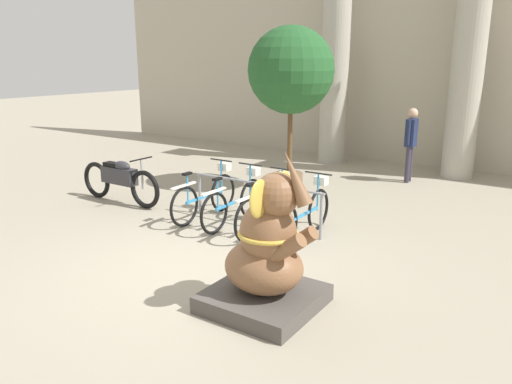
{
  "coord_description": "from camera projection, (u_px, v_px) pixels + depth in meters",
  "views": [
    {
      "loc": [
        4.14,
        -4.78,
        2.79
      ],
      "look_at": [
        0.47,
        0.71,
        1.0
      ],
      "focal_mm": 35.0,
      "sensor_mm": 36.0,
      "label": 1
    }
  ],
  "objects": [
    {
      "name": "ground_plane",
      "position": [
        199.0,
        269.0,
        6.79
      ],
      "size": [
        60.0,
        60.0,
        0.0
      ],
      "primitive_type": "plane",
      "color": "#9E937F"
    },
    {
      "name": "building_facade",
      "position": [
        411.0,
        49.0,
        12.9
      ],
      "size": [
        20.0,
        0.2,
        6.0
      ],
      "color": "#B2A893",
      "rests_on": "ground_plane"
    },
    {
      "name": "column_left",
      "position": [
        335.0,
        64.0,
        13.09
      ],
      "size": [
        0.9,
        0.9,
        5.16
      ],
      "color": "#ADA899",
      "rests_on": "ground_plane"
    },
    {
      "name": "column_right",
      "position": [
        468.0,
        65.0,
        11.32
      ],
      "size": [
        0.9,
        0.9,
        5.16
      ],
      "color": "#ADA899",
      "rests_on": "ground_plane"
    },
    {
      "name": "bike_rack",
      "position": [
        256.0,
        193.0,
        8.41
      ],
      "size": [
        2.57,
        0.05,
        0.77
      ],
      "color": "gray",
      "rests_on": "ground_plane"
    },
    {
      "name": "bicycle_0",
      "position": [
        206.0,
        196.0,
        8.87
      ],
      "size": [
        0.48,
        1.77,
        0.99
      ],
      "color": "black",
      "rests_on": "ground_plane"
    },
    {
      "name": "bicycle_1",
      "position": [
        235.0,
        201.0,
        8.51
      ],
      "size": [
        0.48,
        1.77,
        0.99
      ],
      "color": "black",
      "rests_on": "ground_plane"
    },
    {
      "name": "bicycle_2",
      "position": [
        267.0,
        208.0,
        8.16
      ],
      "size": [
        0.48,
        1.77,
        0.99
      ],
      "color": "black",
      "rests_on": "ground_plane"
    },
    {
      "name": "bicycle_3",
      "position": [
        304.0,
        214.0,
        7.84
      ],
      "size": [
        0.48,
        1.77,
        0.99
      ],
      "color": "black",
      "rests_on": "ground_plane"
    },
    {
      "name": "elephant_statue",
      "position": [
        267.0,
        256.0,
        5.59
      ],
      "size": [
        1.2,
        1.2,
        1.89
      ],
      "color": "#4C4742",
      "rests_on": "ground_plane"
    },
    {
      "name": "motorcycle",
      "position": [
        120.0,
        179.0,
        9.77
      ],
      "size": [
        2.12,
        0.55,
        0.96
      ],
      "color": "black",
      "rests_on": "ground_plane"
    },
    {
      "name": "person_pedestrian",
      "position": [
        411.0,
        138.0,
        11.28
      ],
      "size": [
        0.22,
        0.47,
        1.69
      ],
      "color": "#383342",
      "rests_on": "ground_plane"
    },
    {
      "name": "potted_tree",
      "position": [
        291.0,
        73.0,
        10.2
      ],
      "size": [
        1.79,
        1.79,
        3.43
      ],
      "color": "brown",
      "rests_on": "ground_plane"
    }
  ]
}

